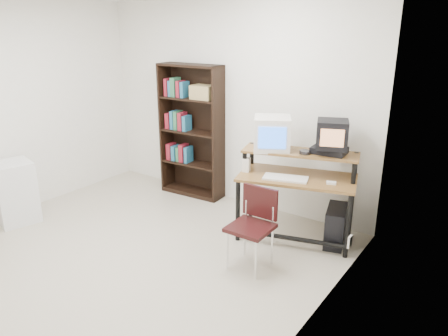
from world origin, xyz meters
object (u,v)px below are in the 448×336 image
Objects in this scene: school_chair at (254,220)px; bookshelf at (193,130)px; computer_desk at (297,179)px; crt_monitor at (272,133)px; mini_fridge at (14,192)px; pc_tower at (336,226)px; crt_tv at (332,134)px.

school_chair is 0.44× the size of bookshelf.
bookshelf is (-1.77, 0.38, 0.23)m from computer_desk.
bookshelf is (-1.70, 1.16, 0.44)m from school_chair.
crt_monitor reaches higher than computer_desk.
bookshelf is 2.36m from mini_fridge.
pc_tower is 0.60× the size of mini_fridge.
bookshelf is at bearing 151.68° from computer_desk.
crt_monitor reaches higher than school_chair.
bookshelf reaches higher than computer_desk.
computer_desk reaches higher than school_chair.
crt_monitor is 1.23m from pc_tower.
crt_monitor reaches higher than mini_fridge.
school_chair is (0.27, -0.80, -0.67)m from crt_monitor.
crt_tv is 0.52× the size of school_chair.
crt_tv is (0.28, 0.19, 0.51)m from computer_desk.
crt_monitor is (-0.34, 0.02, 0.46)m from computer_desk.
crt_tv is (0.62, 0.17, 0.05)m from crt_monitor.
mini_fridge reaches higher than pc_tower.
computer_desk is at bearing 83.78° from school_chair.
school_chair is 3.00m from mini_fridge.
school_chair is 1.06× the size of mini_fridge.
mini_fridge is at bearing -168.11° from computer_desk.
pc_tower is 0.25× the size of bookshelf.
bookshelf reaches higher than crt_tv.
computer_desk is 0.61m from crt_tv.
crt_tv is at bearing 17.77° from computer_desk.
pc_tower is at bearing 59.15° from school_chair.
crt_tv is at bearing 69.09° from school_chair.
school_chair is at bearing -132.36° from crt_tv.
crt_monitor is at bearing 107.83° from school_chair.
bookshelf reaches higher than crt_monitor.
pc_tower is (0.44, 0.11, -0.48)m from computer_desk.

